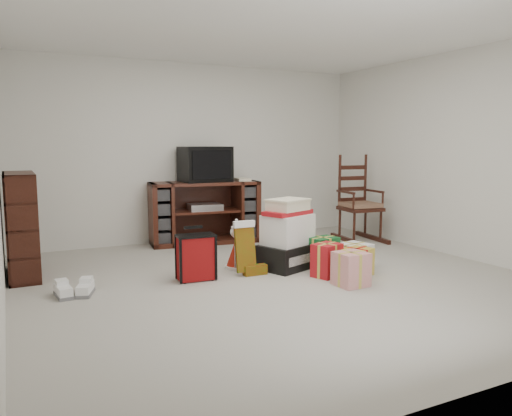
{
  "coord_description": "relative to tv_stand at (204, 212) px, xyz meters",
  "views": [
    {
      "loc": [
        -2.42,
        -4.3,
        1.38
      ],
      "look_at": [
        0.02,
        0.6,
        0.67
      ],
      "focal_mm": 35.0,
      "sensor_mm": 36.0,
      "label": 1
    }
  ],
  "objects": [
    {
      "name": "bookshelf",
      "position": [
        -2.34,
        -0.85,
        0.09
      ],
      "size": [
        0.3,
        0.89,
        1.09
      ],
      "color": "#36160E",
      "rests_on": "floor"
    },
    {
      "name": "stocking",
      "position": [
        -0.25,
        -1.85,
        -0.14
      ],
      "size": [
        0.28,
        0.12,
        0.59
      ],
      "primitive_type": null,
      "rotation": [
        0.0,
        0.0,
        -0.03
      ],
      "color": "#0C720E",
      "rests_on": "floor"
    },
    {
      "name": "red_suitcase",
      "position": [
        -0.78,
        -1.81,
        -0.19
      ],
      "size": [
        0.37,
        0.21,
        0.55
      ],
      "rotation": [
        0.0,
        0.0,
        -0.07
      ],
      "color": "maroon",
      "rests_on": "floor"
    },
    {
      "name": "crt_television",
      "position": [
        0.01,
        -0.01,
        0.67
      ],
      "size": [
        0.68,
        0.5,
        0.48
      ],
      "rotation": [
        0.0,
        0.0,
        0.04
      ],
      "color": "black",
      "rests_on": "tv_stand"
    },
    {
      "name": "santa_figurine",
      "position": [
        0.48,
        -1.24,
        -0.22
      ],
      "size": [
        0.27,
        0.25,
        0.55
      ],
      "color": "#A12011",
      "rests_on": "floor"
    },
    {
      "name": "room",
      "position": [
        -0.02,
        -2.2,
        0.82
      ],
      "size": [
        5.01,
        5.01,
        2.51
      ],
      "color": "beige",
      "rests_on": "ground"
    },
    {
      "name": "gift_cluster",
      "position": [
        0.67,
        -2.28,
        -0.29
      ],
      "size": [
        0.83,
        0.94,
        0.28
      ],
      "color": "#A9131A",
      "rests_on": "floor"
    },
    {
      "name": "teddy_bear",
      "position": [
        0.47,
        -1.79,
        -0.28
      ],
      "size": [
        0.22,
        0.2,
        0.33
      ],
      "color": "brown",
      "rests_on": "floor"
    },
    {
      "name": "sneaker_pair",
      "position": [
        -1.95,
        -1.81,
        -0.38
      ],
      "size": [
        0.37,
        0.32,
        0.1
      ],
      "rotation": [
        0.0,
        0.0,
        -0.08
      ],
      "color": "white",
      "rests_on": "floor"
    },
    {
      "name": "gift_pile",
      "position": [
        0.3,
        -1.79,
        -0.1
      ],
      "size": [
        0.72,
        0.62,
        0.76
      ],
      "rotation": [
        0.0,
        0.0,
        0.36
      ],
      "color": "black",
      "rests_on": "floor"
    },
    {
      "name": "tv_stand",
      "position": [
        0.0,
        0.0,
        0.0
      ],
      "size": [
        1.55,
        0.71,
        0.86
      ],
      "rotation": [
        0.0,
        0.0,
        -0.12
      ],
      "color": "#401A12",
      "rests_on": "floor"
    },
    {
      "name": "rocking_chair",
      "position": [
        2.04,
        -0.8,
        0.0
      ],
      "size": [
        0.59,
        0.89,
        1.27
      ],
      "rotation": [
        0.0,
        0.0,
        -0.1
      ],
      "color": "#36160E",
      "rests_on": "floor"
    },
    {
      "name": "mrs_claus_figurine",
      "position": [
        -0.21,
        -1.55,
        -0.22
      ],
      "size": [
        0.26,
        0.25,
        0.54
      ],
      "color": "#A12011",
      "rests_on": "floor"
    }
  ]
}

